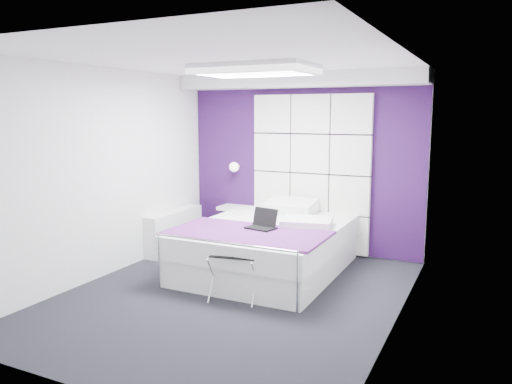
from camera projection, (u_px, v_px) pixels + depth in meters
floor at (232, 295)px, 5.64m from camera, size 4.40×4.40×0.00m
ceiling at (230, 59)px, 5.24m from camera, size 4.40×4.40×0.00m
wall_back at (302, 164)px, 7.40m from camera, size 3.60×0.00×3.60m
wall_left at (104, 173)px, 6.22m from camera, size 0.00×4.40×4.40m
wall_right at (400, 193)px, 4.67m from camera, size 0.00×4.40×4.40m
accent_wall at (302, 164)px, 7.39m from camera, size 3.58×0.02×2.58m
soffit at (297, 80)px, 6.99m from camera, size 3.58×0.50×0.20m
headboard at (310, 173)px, 7.30m from camera, size 1.80×0.08×2.30m
skylight at (255, 69)px, 5.78m from camera, size 1.36×0.86×0.12m
wall_lamp at (235, 167)px, 7.74m from camera, size 0.15×0.15×0.15m
radiator at (174, 231)px, 7.48m from camera, size 0.22×1.20×0.60m
bed at (267, 245)px, 6.49m from camera, size 1.89×2.29×0.80m
nightstand at (235, 208)px, 7.80m from camera, size 0.47×0.37×0.05m
luggage_rack at (235, 277)px, 5.49m from camera, size 0.51×0.38×0.50m
laptop at (262, 223)px, 6.10m from camera, size 0.34×0.24×0.25m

